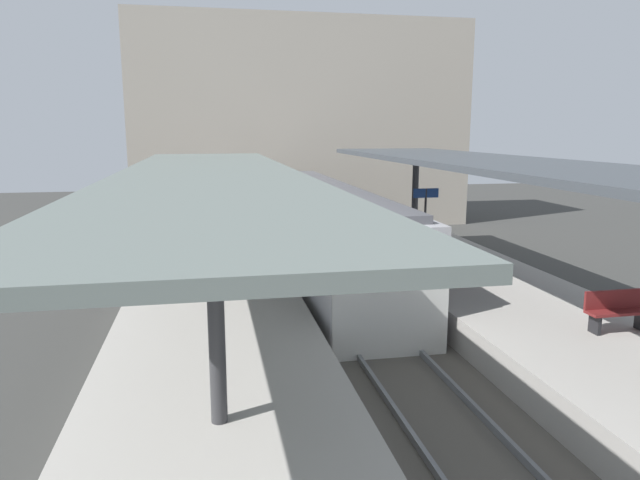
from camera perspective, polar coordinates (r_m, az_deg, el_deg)
name	(u,v)px	position (r m, az deg, el deg)	size (l,w,h in m)	color
ground_plane	(374,346)	(14.32, 5.40, -10.43)	(80.00, 80.00, 0.00)	#383835
platform_left	(215,337)	(13.61, -10.31, -9.46)	(4.40, 28.00, 1.00)	#ADA8A0
platform_right	(519,317)	(15.61, 19.05, -7.23)	(4.40, 28.00, 1.00)	#ADA8A0
track_ballast	(374,342)	(14.28, 5.41, -10.06)	(3.20, 28.00, 0.20)	#59544C
rail_near_side	(346,338)	(14.05, 2.56, -9.65)	(0.08, 28.00, 0.14)	slate
rail_far_side	(403,334)	(14.43, 8.20, -9.18)	(0.08, 28.00, 0.14)	slate
commuter_train	(321,231)	(20.11, 0.15, 0.92)	(2.78, 15.78, 3.10)	#ADADB2
canopy_left	(209,175)	(14.23, -10.89, 6.30)	(4.18, 21.00, 3.23)	#333335
canopy_right	(500,165)	(16.14, 17.38, 7.10)	(4.18, 21.00, 3.39)	#333335
platform_bench	(617,309)	(13.72, 27.33, -6.12)	(1.40, 0.41, 0.86)	black
platform_sign	(426,205)	(20.31, 10.40, 3.39)	(0.90, 0.08, 2.21)	#262628
litter_bin	(454,268)	(16.53, 13.11, -2.69)	(0.44, 0.44, 0.80)	maroon
passenger_near_bench	(158,237)	(18.60, -15.77, 0.25)	(0.36, 0.36, 1.73)	#998460
station_building_backdrop	(299,125)	(33.20, -2.13, 11.33)	(18.00, 6.00, 11.00)	#A89E8E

